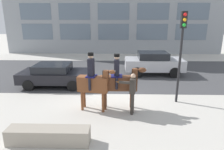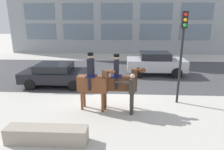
# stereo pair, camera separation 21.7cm
# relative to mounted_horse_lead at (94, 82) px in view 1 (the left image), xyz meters

# --- Properties ---
(ground_plane) EXTENTS (80.00, 80.00, 0.00)m
(ground_plane) POSITION_rel_mounted_horse_lead_xyz_m (0.57, 1.37, -1.27)
(ground_plane) COLOR beige
(road_surface) EXTENTS (23.89, 8.50, 0.01)m
(road_surface) POSITION_rel_mounted_horse_lead_xyz_m (0.57, 6.12, -1.27)
(road_surface) COLOR #444447
(road_surface) RESTS_ON ground_plane
(mounted_horse_lead) EXTENTS (1.70, 0.66, 2.53)m
(mounted_horse_lead) POSITION_rel_mounted_horse_lead_xyz_m (0.00, 0.00, 0.00)
(mounted_horse_lead) COLOR brown
(mounted_horse_lead) RESTS_ON ground_plane
(mounted_horse_companion) EXTENTS (2.06, 0.65, 2.47)m
(mounted_horse_companion) POSITION_rel_mounted_horse_lead_xyz_m (1.10, 0.15, -0.01)
(mounted_horse_companion) COLOR #59331E
(mounted_horse_companion) RESTS_ON ground_plane
(pedestrian_bystander) EXTENTS (0.89, 0.44, 1.76)m
(pedestrian_bystander) POSITION_rel_mounted_horse_lead_xyz_m (1.63, -0.35, -0.23)
(pedestrian_bystander) COLOR #332D28
(pedestrian_bystander) RESTS_ON ground_plane
(street_car_near_lane) EXTENTS (3.98, 2.00, 1.32)m
(street_car_near_lane) POSITION_rel_mounted_horse_lead_xyz_m (-2.69, 3.16, -0.57)
(street_car_near_lane) COLOR black
(street_car_near_lane) RESTS_ON ground_plane
(street_car_far_lane) EXTENTS (4.04, 1.93, 1.60)m
(street_car_far_lane) POSITION_rel_mounted_horse_lead_xyz_m (3.58, 5.82, -0.43)
(street_car_far_lane) COLOR #B7B7BC
(street_car_far_lane) RESTS_ON ground_plane
(traffic_light) EXTENTS (0.24, 0.29, 4.18)m
(traffic_light) POSITION_rel_mounted_horse_lead_xyz_m (3.86, 0.94, 1.52)
(traffic_light) COLOR black
(traffic_light) RESTS_ON ground_plane
(planter_ledge) EXTENTS (2.64, 0.56, 0.54)m
(planter_ledge) POSITION_rel_mounted_horse_lead_xyz_m (-1.18, -2.50, -1.00)
(planter_ledge) COLOR #9E9384
(planter_ledge) RESTS_ON ground_plane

